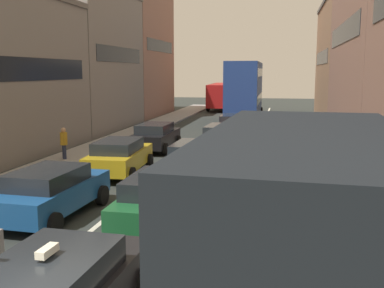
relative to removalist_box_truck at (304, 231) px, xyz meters
The scene contains 17 objects.
sidewalk_left 20.78m from the removalist_box_truck, 120.15° to the left, with size 2.60×64.00×0.14m, color #949494.
lane_stripe_left 18.80m from the removalist_box_truck, 106.77° to the left, with size 0.16×60.00×0.01m, color silver.
lane_stripe_right 18.11m from the removalist_box_truck, 96.36° to the left, with size 0.16×60.00×0.01m, color silver.
building_row_left 26.16m from the removalist_box_truck, 127.23° to the left, with size 7.20×43.90×12.48m.
removalist_box_truck is the anchor object (origin of this frame).
sedan_centre_lane_second 6.48m from the removalist_box_truck, 124.72° to the left, with size 2.06×4.30×1.49m.
wagon_left_lane_second 8.92m from the removalist_box_truck, 142.80° to the left, with size 2.21×4.37×1.49m.
hatchback_centre_lane_third 11.75m from the removalist_box_truck, 108.93° to the left, with size 2.12×4.33×1.49m.
sedan_left_lane_third 13.18m from the removalist_box_truck, 122.46° to the left, with size 2.25×4.39×1.49m.
coupe_centre_lane_fourth 17.61m from the removalist_box_truck, 101.57° to the left, with size 2.21×4.37×1.49m.
sedan_left_lane_fourth 18.63m from the removalist_box_truck, 112.85° to the left, with size 2.06×4.30×1.49m.
sedan_centre_lane_fifth 23.32m from the removalist_box_truck, 98.73° to the left, with size 2.11×4.32×1.49m.
sedan_right_lane_behind_truck 7.27m from the removalist_box_truck, 91.67° to the left, with size 2.14×4.34×1.49m.
wagon_right_lane_far 12.90m from the removalist_box_truck, 92.14° to the left, with size 2.17×4.36×1.49m.
bus_mid_queue_primary 32.41m from the removalist_box_truck, 96.46° to the left, with size 2.91×10.53×5.06m.
bus_far_queue_secondary 45.55m from the removalist_box_truck, 99.20° to the left, with size 3.12×10.59×2.90m.
pedestrian_near_kerb 16.96m from the removalist_box_truck, 128.90° to the left, with size 0.37×0.45×1.66m.
Camera 1 is at (3.35, -4.47, 4.30)m, focal length 42.36 mm.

